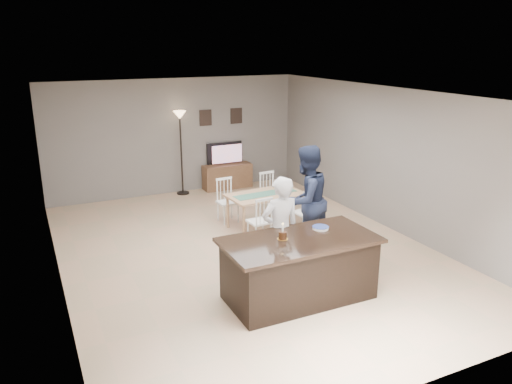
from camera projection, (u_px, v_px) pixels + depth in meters
name	position (u px, v px, depth m)	size (l,w,h in m)	color
floor	(246.00, 251.00, 8.66)	(8.00, 8.00, 0.00)	tan
room_shell	(246.00, 157.00, 8.17)	(8.00, 8.00, 8.00)	slate
kitchen_island	(299.00, 268.00, 6.97)	(2.15, 1.10, 0.90)	black
tv_console	(227.00, 176.00, 12.32)	(1.20, 0.40, 0.60)	brown
television	(226.00, 154.00, 12.22)	(0.91, 0.12, 0.53)	black
tv_screen_glow	(227.00, 154.00, 12.15)	(0.78, 0.78, 0.00)	orange
picture_frames	(221.00, 117.00, 12.06)	(1.10, 0.02, 0.38)	black
doorway	(72.00, 270.00, 5.07)	(0.00, 2.10, 2.65)	black
woman	(280.00, 231.00, 7.33)	(0.60, 0.40, 1.65)	silver
man	(306.00, 200.00, 8.36)	(0.91, 0.71, 1.88)	#181F36
birthday_cake	(283.00, 235.00, 6.81)	(0.15, 0.15, 0.23)	gold
plate_stack	(321.00, 228.00, 7.19)	(0.24, 0.24, 0.04)	white
dining_table	(265.00, 200.00, 9.64)	(1.50, 1.72, 0.88)	tan
floor_lamp	(180.00, 130.00, 11.51)	(0.30, 0.30, 1.98)	black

